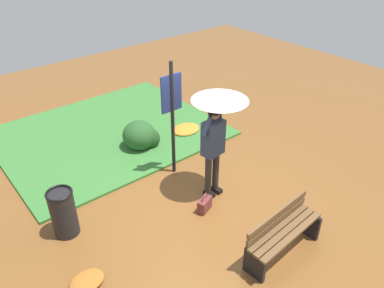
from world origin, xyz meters
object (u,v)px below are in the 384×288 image
Objects in this scene: person_with_umbrella at (217,117)px; info_sign_post at (172,106)px; handbag at (205,204)px; trash_bin at (63,213)px; park_bench at (283,233)px.

info_sign_post reaches higher than person_with_umbrella.
info_sign_post is 1.87m from handbag.
person_with_umbrella is 2.91m from trash_bin.
trash_bin is at bearing -173.54° from info_sign_post.
person_with_umbrella reaches higher than park_bench.
handbag is (-0.30, -1.29, -1.32)m from info_sign_post.
info_sign_post is at bearing 89.21° from park_bench.
info_sign_post reaches higher than park_bench.
park_bench is (0.26, -1.46, 0.28)m from handbag.
trash_bin is at bearing 133.36° from park_bench.
park_bench is at bearing -46.64° from trash_bin.
trash_bin reaches higher than handbag.
person_with_umbrella is 2.45× the size of trash_bin.
person_with_umbrella is 0.89× the size of info_sign_post.
info_sign_post is 6.22× the size of handbag.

